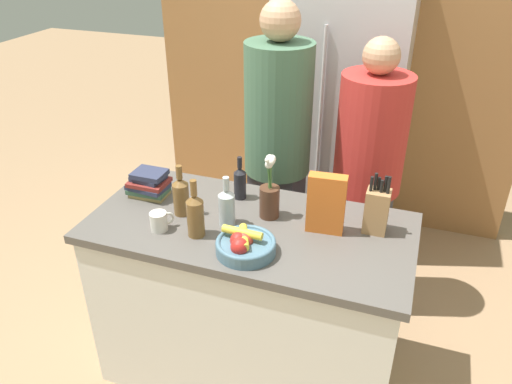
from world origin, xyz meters
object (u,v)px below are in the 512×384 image
Objects in this scene: bottle_oil at (240,182)px; bottle_vinegar at (181,195)px; person_in_blue at (368,169)px; bottle_wine at (227,206)px; bottle_water at (195,214)px; cereal_box at (326,204)px; knife_block at (377,210)px; refrigerator at (339,112)px; fruit_bowl at (245,244)px; coffee_mug at (159,221)px; person_at_sink at (277,146)px; book_stack at (149,184)px; flower_vase at (270,196)px.

bottle_vinegar is at bearing -131.80° from bottle_oil.
bottle_wine is at bearing -112.54° from person_in_blue.
bottle_water is at bearing -99.86° from bottle_oil.
person_in_blue reaches higher than cereal_box.
knife_block is 1.04× the size of bottle_water.
knife_block reaches higher than bottle_vinegar.
refrigerator is 7.70× the size of fruit_bowl.
cereal_box reaches higher than fruit_bowl.
person_in_blue is at bearing 50.29° from coffee_mug.
refrigerator is 1.39m from cereal_box.
refrigerator is 1.08× the size of person_at_sink.
knife_block reaches higher than bottle_water.
knife_block is at bearing -32.06° from person_at_sink.
person_in_blue is (0.55, 0.56, -0.10)m from bottle_oil.
coffee_mug is at bearing -119.23° from person_in_blue.
knife_block is 0.66m from bottle_wine.
bottle_water reaches higher than book_stack.
flower_vase is 0.20m from bottle_wine.
book_stack is at bearing -119.84° from person_at_sink.
refrigerator is 1.19× the size of person_in_blue.
refrigerator is 0.73m from person_in_blue.
refrigerator is at bearing 73.24° from coffee_mug.
flower_vase is at bearing -31.14° from bottle_oil.
flower_vase is 0.19× the size of person_in_blue.
refrigerator is at bearing 72.69° from bottle_vinegar.
person_in_blue is (0.30, -0.66, -0.06)m from refrigerator.
coffee_mug is at bearing -161.19° from knife_block.
refrigerator reaches higher than cereal_box.
flower_vase is 0.41m from bottle_vinegar.
bottle_water is (-0.06, -0.37, 0.02)m from bottle_oil.
bottle_water is (-0.24, 0.05, 0.06)m from fruit_bowl.
knife_block is 0.48m from flower_vase.
bottle_vinegar is 0.92× the size of bottle_water.
coffee_mug is 0.32m from book_stack.
fruit_bowl is 1.25× the size of book_stack.
flower_vase is at bearing 172.82° from cereal_box.
coffee_mug is 0.06× the size of person_in_blue.
book_stack is at bearing -134.49° from person_in_blue.
person_at_sink is (0.05, 0.46, -0.00)m from bottle_oil.
refrigerator is 1.25m from bottle_oil.
fruit_bowl is 1.14× the size of bottle_oil.
bottle_wine is at bearing -82.37° from person_at_sink.
bottle_water reaches higher than bottle_wine.
knife_block is 0.67m from bottle_oil.
person_at_sink is (-0.62, 0.54, -0.02)m from knife_block.
coffee_mug is at bearing -52.15° from book_stack.
bottle_wine is 0.88× the size of bottle_water.
refrigerator is at bearing 78.88° from bottle_water.
book_stack is (-0.20, 0.25, 0.02)m from coffee_mug.
flower_vase reaches higher than bottle_oil.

